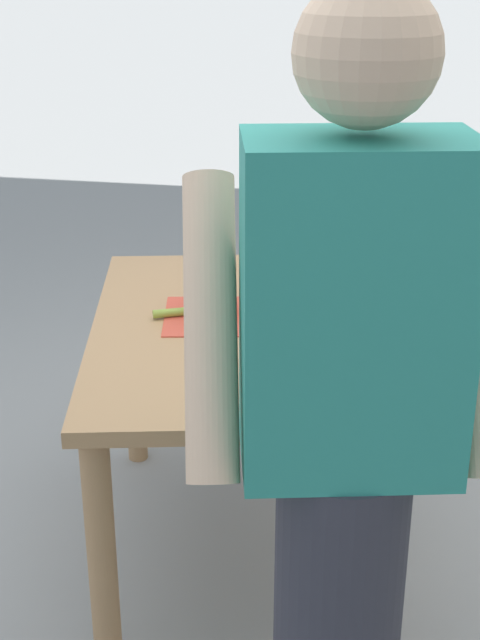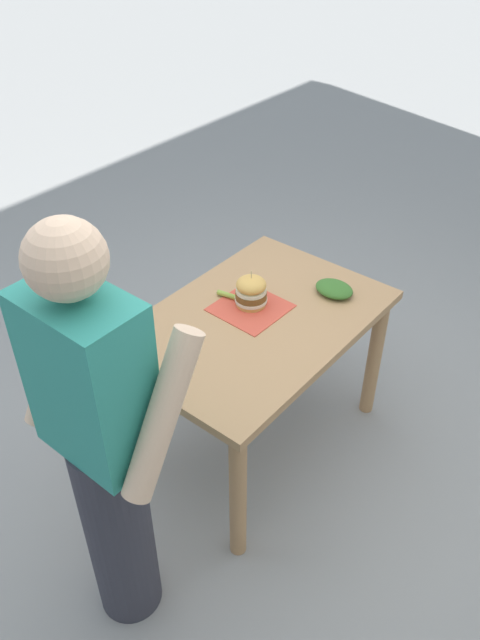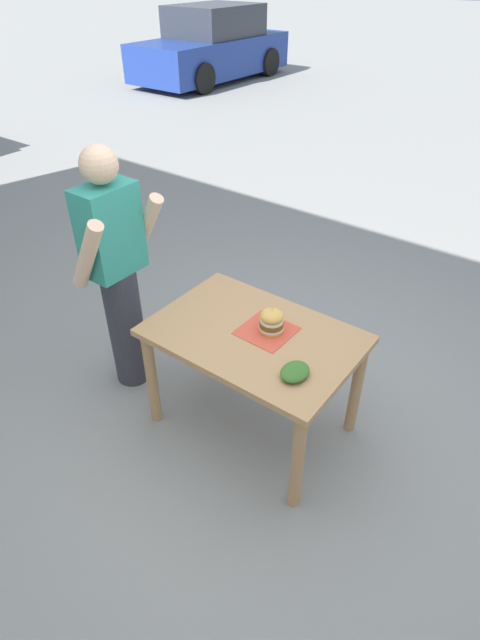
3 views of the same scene
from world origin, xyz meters
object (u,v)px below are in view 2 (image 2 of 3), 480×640
object	(u,v)px
sandwich	(251,291)
pickle_spear	(227,295)
patio_table	(254,340)
diner_across_table	(104,446)
side_salad	(334,289)

from	to	relation	value
sandwich	pickle_spear	distance (m)	0.13
patio_table	diner_across_table	bearing A→B (deg)	98.74
patio_table	pickle_spear	bearing A→B (deg)	-12.67
diner_across_table	sandwich	bearing A→B (deg)	-77.80
patio_table	sandwich	world-z (taller)	sandwich
pickle_spear	side_salad	bearing A→B (deg)	-136.74
sandwich	patio_table	bearing A→B (deg)	137.21
sandwich	diner_across_table	size ratio (longest dim) A/B	0.10
patio_table	diner_across_table	world-z (taller)	diner_across_table
sandwich	pickle_spear	xyz separation A→B (m)	(0.12, 0.03, -0.06)
pickle_spear	side_salad	size ratio (longest dim) A/B	0.56
side_salad	diner_across_table	bearing A→B (deg)	89.23
diner_across_table	patio_table	bearing A→B (deg)	-81.26
patio_table	side_salad	bearing A→B (deg)	-113.72
patio_table	side_salad	size ratio (longest dim) A/B	6.64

